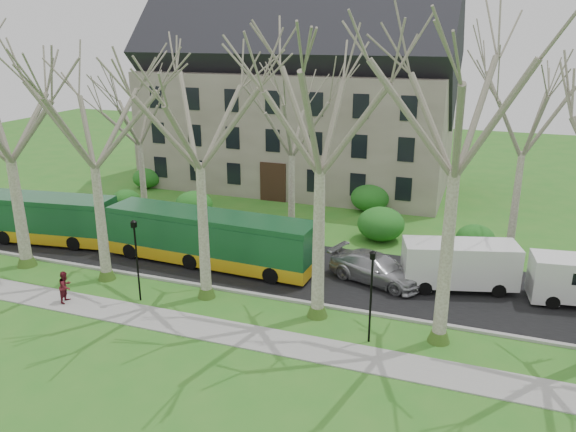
{
  "coord_description": "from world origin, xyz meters",
  "views": [
    {
      "loc": [
        10.11,
        -23.1,
        13.28
      ],
      "look_at": [
        0.7,
        3.0,
        4.1
      ],
      "focal_mm": 35.0,
      "sensor_mm": 36.0,
      "label": 1
    }
  ],
  "objects_px": {
    "sedan": "(376,268)",
    "bus_follow": "(210,238)",
    "bus_lead": "(23,216)",
    "van_a": "(459,266)",
    "pedestrian_b": "(66,287)"
  },
  "relations": [
    {
      "from": "bus_lead",
      "to": "van_a",
      "type": "xyz_separation_m",
      "value": [
        27.69,
        1.94,
        -0.28
      ]
    },
    {
      "from": "bus_follow",
      "to": "sedan",
      "type": "relative_size",
      "value": 2.37
    },
    {
      "from": "bus_lead",
      "to": "bus_follow",
      "type": "bearing_deg",
      "value": -5.62
    },
    {
      "from": "van_a",
      "to": "pedestrian_b",
      "type": "xyz_separation_m",
      "value": [
        -18.75,
        -8.44,
        -0.46
      ]
    },
    {
      "from": "bus_follow",
      "to": "pedestrian_b",
      "type": "bearing_deg",
      "value": -121.16
    },
    {
      "from": "van_a",
      "to": "pedestrian_b",
      "type": "bearing_deg",
      "value": -171.24
    },
    {
      "from": "bus_lead",
      "to": "van_a",
      "type": "distance_m",
      "value": 27.76
    },
    {
      "from": "sedan",
      "to": "bus_follow",
      "type": "bearing_deg",
      "value": 113.03
    },
    {
      "from": "pedestrian_b",
      "to": "bus_follow",
      "type": "bearing_deg",
      "value": -42.29
    },
    {
      "from": "bus_follow",
      "to": "van_a",
      "type": "xyz_separation_m",
      "value": [
        14.11,
        1.47,
        -0.31
      ]
    },
    {
      "from": "sedan",
      "to": "van_a",
      "type": "relative_size",
      "value": 0.92
    },
    {
      "from": "sedan",
      "to": "bus_lead",
      "type": "bearing_deg",
      "value": 111.5
    },
    {
      "from": "bus_follow",
      "to": "van_a",
      "type": "distance_m",
      "value": 14.19
    },
    {
      "from": "bus_lead",
      "to": "pedestrian_b",
      "type": "bearing_deg",
      "value": -43.63
    },
    {
      "from": "bus_lead",
      "to": "sedan",
      "type": "distance_m",
      "value": 23.42
    }
  ]
}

